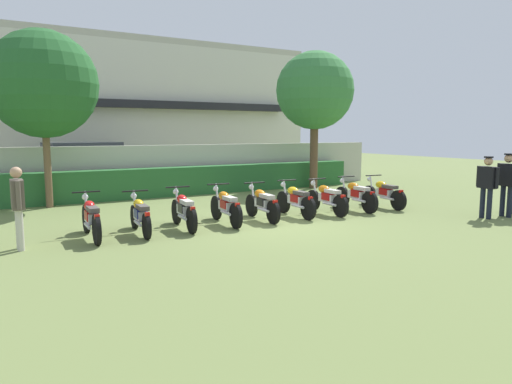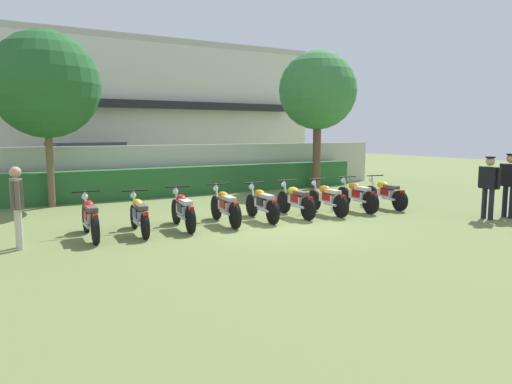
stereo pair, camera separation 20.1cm
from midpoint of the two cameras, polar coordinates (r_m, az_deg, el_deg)
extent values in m
plane|color=olive|center=(11.69, 2.98, -3.99)|extent=(60.00, 60.00, 0.00)
cube|color=beige|center=(26.01, -16.07, 9.16)|extent=(19.66, 6.00, 6.52)
cube|color=black|center=(22.89, -14.14, 10.33)|extent=(16.52, 0.50, 0.36)
cube|color=#B2AD9E|center=(26.36, -16.34, 16.58)|extent=(19.66, 6.00, 0.30)
cube|color=#BCB7A8|center=(17.95, -9.40, 2.78)|extent=(18.68, 0.30, 1.81)
cube|color=#28602D|center=(17.34, -8.57, 1.34)|extent=(14.94, 0.70, 1.03)
cube|color=black|center=(19.92, -19.00, 2.45)|extent=(4.71, 2.45, 1.00)
cube|color=#2D333D|center=(19.81, -19.65, 4.79)|extent=(2.91, 2.06, 0.65)
cylinder|color=black|center=(21.36, -15.75, 1.79)|extent=(0.70, 0.31, 0.68)
cylinder|color=black|center=(19.66, -13.73, 1.40)|extent=(0.70, 0.31, 0.68)
cylinder|color=black|center=(20.41, -23.98, 1.19)|extent=(0.70, 0.31, 0.68)
cylinder|color=black|center=(18.62, -22.63, 0.73)|extent=(0.70, 0.31, 0.68)
cylinder|color=brown|center=(15.58, -23.39, 3.03)|extent=(0.21, 0.21, 2.58)
sphere|color=#235B28|center=(15.62, -23.84, 11.86)|extent=(3.18, 3.18, 3.18)
cylinder|color=brown|center=(19.31, 7.68, 4.67)|extent=(0.32, 0.32, 2.85)
sphere|color=#387A3D|center=(19.36, 7.81, 12.13)|extent=(3.11, 3.11, 3.11)
cylinder|color=black|center=(11.43, -19.47, -3.04)|extent=(0.11, 0.64, 0.64)
cylinder|color=black|center=(10.13, -18.40, -4.28)|extent=(0.11, 0.64, 0.64)
cube|color=silver|center=(10.70, -18.96, -2.88)|extent=(0.22, 0.61, 0.22)
ellipsoid|color=red|center=(10.83, -19.15, -1.54)|extent=(0.24, 0.45, 0.22)
cube|color=#4C4742|center=(10.44, -18.82, -1.95)|extent=(0.22, 0.53, 0.10)
cube|color=red|center=(9.98, -18.37, -2.81)|extent=(0.10, 0.08, 0.08)
cylinder|color=silver|center=(11.29, -19.48, -1.51)|extent=(0.06, 0.23, 0.65)
cylinder|color=black|center=(11.16, -19.48, 0.05)|extent=(0.60, 0.06, 0.04)
sphere|color=silver|center=(11.37, -19.59, -0.54)|extent=(0.14, 0.14, 0.14)
cylinder|color=silver|center=(10.46, -19.38, -3.85)|extent=(0.09, 0.55, 0.07)
cube|color=#A51414|center=(10.64, -18.93, -2.66)|extent=(0.25, 0.37, 0.20)
cylinder|color=black|center=(11.58, -14.10, -2.89)|extent=(0.14, 0.57, 0.57)
cylinder|color=black|center=(10.35, -12.76, -4.05)|extent=(0.14, 0.57, 0.57)
cube|color=silver|center=(10.89, -13.44, -2.71)|extent=(0.25, 0.61, 0.22)
ellipsoid|color=yellow|center=(11.02, -13.65, -1.39)|extent=(0.26, 0.46, 0.22)
cube|color=#4C4742|center=(10.63, -13.23, -1.79)|extent=(0.24, 0.53, 0.10)
cube|color=red|center=(10.20, -12.69, -2.61)|extent=(0.11, 0.09, 0.08)
cylinder|color=silver|center=(11.44, -14.07, -1.39)|extent=(0.07, 0.23, 0.65)
cylinder|color=black|center=(11.31, -14.03, 0.15)|extent=(0.60, 0.09, 0.04)
sphere|color=silver|center=(11.52, -14.20, -0.43)|extent=(0.14, 0.14, 0.14)
cylinder|color=silver|center=(10.65, -13.78, -3.66)|extent=(0.12, 0.55, 0.07)
cube|color=navy|center=(10.83, -13.40, -2.49)|extent=(0.27, 0.38, 0.20)
cylinder|color=black|center=(11.94, -9.20, -2.34)|extent=(0.15, 0.62, 0.62)
cylinder|color=black|center=(10.73, -7.44, -3.39)|extent=(0.15, 0.62, 0.62)
cube|color=silver|center=(11.26, -8.31, -2.13)|extent=(0.26, 0.62, 0.22)
ellipsoid|color=red|center=(11.38, -8.57, -0.86)|extent=(0.26, 0.46, 0.22)
cube|color=beige|center=(11.01, -8.00, -1.23)|extent=(0.25, 0.54, 0.10)
cube|color=red|center=(10.58, -7.30, -2.00)|extent=(0.11, 0.09, 0.08)
cylinder|color=silver|center=(11.80, -9.12, -0.87)|extent=(0.07, 0.23, 0.65)
cylinder|color=black|center=(11.67, -9.04, 0.62)|extent=(0.60, 0.09, 0.04)
sphere|color=silver|center=(11.88, -9.27, 0.06)|extent=(0.14, 0.14, 0.14)
cylinder|color=silver|center=(11.01, -8.54, -3.03)|extent=(0.12, 0.55, 0.07)
cube|color=black|center=(11.20, -8.25, -1.91)|extent=(0.27, 0.38, 0.20)
cylinder|color=black|center=(12.38, -4.40, -1.89)|extent=(0.15, 0.63, 0.63)
cylinder|color=black|center=(11.16, -2.05, -2.89)|extent=(0.15, 0.63, 0.63)
cube|color=silver|center=(11.70, -3.20, -1.68)|extent=(0.25, 0.62, 0.22)
ellipsoid|color=orange|center=(11.82, -3.51, -0.46)|extent=(0.26, 0.46, 0.22)
cube|color=#B2ADA3|center=(11.45, -2.79, -0.80)|extent=(0.25, 0.54, 0.10)
cube|color=red|center=(11.02, -1.86, -1.54)|extent=(0.11, 0.09, 0.08)
cylinder|color=silver|center=(12.25, -4.27, -0.48)|extent=(0.07, 0.23, 0.65)
cylinder|color=black|center=(12.13, -4.13, 0.97)|extent=(0.60, 0.09, 0.04)
sphere|color=silver|center=(12.33, -4.45, 0.42)|extent=(0.14, 0.14, 0.14)
cylinder|color=silver|center=(11.45, -3.30, -2.54)|extent=(0.12, 0.55, 0.07)
cube|color=#A51414|center=(11.64, -3.11, -1.47)|extent=(0.27, 0.38, 0.20)
cylinder|color=black|center=(12.79, -0.07, -1.63)|extent=(0.13, 0.61, 0.60)
cylinder|color=black|center=(11.70, 2.53, -2.48)|extent=(0.13, 0.61, 0.60)
cube|color=silver|center=(12.18, 1.28, -1.37)|extent=(0.24, 0.61, 0.22)
ellipsoid|color=orange|center=(12.29, 0.93, -0.21)|extent=(0.25, 0.45, 0.22)
cube|color=#B2ADA3|center=(11.94, 1.78, -0.53)|extent=(0.24, 0.53, 0.10)
cube|color=red|center=(11.57, 2.77, -1.19)|extent=(0.11, 0.09, 0.08)
cylinder|color=silver|center=(12.67, 0.11, -0.26)|extent=(0.07, 0.23, 0.65)
cylinder|color=black|center=(12.55, 0.28, 1.14)|extent=(0.60, 0.08, 0.04)
sphere|color=silver|center=(12.74, -0.11, 0.60)|extent=(0.14, 0.14, 0.14)
cylinder|color=silver|center=(11.92, 1.31, -2.19)|extent=(0.11, 0.55, 0.07)
cube|color=black|center=(12.12, 1.39, -1.17)|extent=(0.27, 0.38, 0.20)
cylinder|color=black|center=(13.35, 3.83, -1.24)|extent=(0.12, 0.62, 0.62)
cylinder|color=black|center=(12.31, 6.82, -2.00)|extent=(0.12, 0.62, 0.62)
cube|color=silver|center=(12.76, 5.39, -0.97)|extent=(0.23, 0.61, 0.22)
ellipsoid|color=yellow|center=(12.87, 5.00, 0.14)|extent=(0.24, 0.45, 0.22)
cube|color=#4C4742|center=(12.54, 5.97, -0.15)|extent=(0.22, 0.53, 0.10)
cube|color=red|center=(12.18, 7.10, -0.77)|extent=(0.10, 0.08, 0.08)
cylinder|color=silver|center=(13.23, 4.04, 0.08)|extent=(0.06, 0.23, 0.65)
cylinder|color=black|center=(13.11, 4.26, 1.43)|extent=(0.60, 0.06, 0.04)
sphere|color=silver|center=(13.30, 3.80, 0.90)|extent=(0.14, 0.14, 0.14)
cylinder|color=silver|center=(12.50, 5.53, -1.74)|extent=(0.09, 0.55, 0.07)
cube|color=#A51414|center=(12.71, 5.51, -0.77)|extent=(0.26, 0.37, 0.20)
cylinder|color=black|center=(13.85, 7.46, -1.00)|extent=(0.12, 0.61, 0.61)
cylinder|color=black|center=(12.82, 10.71, -1.73)|extent=(0.12, 0.61, 0.61)
cube|color=silver|center=(13.27, 9.16, -0.74)|extent=(0.23, 0.61, 0.22)
ellipsoid|color=orange|center=(13.38, 8.75, 0.33)|extent=(0.24, 0.45, 0.22)
cube|color=beige|center=(13.06, 9.77, 0.05)|extent=(0.23, 0.53, 0.10)
cube|color=red|center=(12.70, 11.01, -0.54)|extent=(0.10, 0.08, 0.08)
cylinder|color=silver|center=(13.74, 7.69, 0.28)|extent=(0.06, 0.23, 0.65)
cylinder|color=black|center=(13.63, 7.93, 1.57)|extent=(0.60, 0.07, 0.04)
sphere|color=silver|center=(13.81, 7.45, 1.07)|extent=(0.14, 0.14, 0.14)
cylinder|color=silver|center=(13.02, 9.37, -1.47)|extent=(0.10, 0.55, 0.07)
cube|color=#A51414|center=(13.22, 9.29, -0.55)|extent=(0.26, 0.37, 0.20)
cylinder|color=black|center=(14.56, 10.95, -0.61)|extent=(0.14, 0.64, 0.64)
cylinder|color=black|center=(13.55, 14.15, -1.28)|extent=(0.14, 0.64, 0.64)
cube|color=silver|center=(13.99, 12.63, -0.35)|extent=(0.24, 0.61, 0.22)
ellipsoid|color=orange|center=(14.09, 12.24, 0.66)|extent=(0.25, 0.46, 0.22)
cube|color=beige|center=(13.78, 13.24, 0.40)|extent=(0.24, 0.53, 0.10)
cube|color=red|center=(13.44, 14.46, -0.15)|extent=(0.11, 0.09, 0.08)
cylinder|color=silver|center=(14.44, 11.19, 0.60)|extent=(0.07, 0.23, 0.65)
cylinder|color=black|center=(14.34, 11.43, 1.83)|extent=(0.60, 0.08, 0.04)
sphere|color=silver|center=(14.51, 10.95, 1.36)|extent=(0.14, 0.14, 0.14)
cylinder|color=silver|center=(13.74, 12.86, -1.04)|extent=(0.11, 0.55, 0.07)
cube|color=#A51414|center=(13.94, 12.77, -0.17)|extent=(0.27, 0.38, 0.20)
cylinder|color=black|center=(15.31, 14.16, -0.38)|extent=(0.15, 0.61, 0.60)
cylinder|color=black|center=(14.31, 17.44, -1.02)|extent=(0.15, 0.61, 0.60)
cube|color=silver|center=(14.75, 15.89, -0.13)|extent=(0.26, 0.62, 0.22)
ellipsoid|color=yellow|center=(14.85, 15.50, 0.82)|extent=(0.26, 0.46, 0.22)
cube|color=#4C4742|center=(14.55, 16.50, 0.58)|extent=(0.25, 0.54, 0.10)
cube|color=red|center=(14.20, 17.75, 0.05)|extent=(0.11, 0.09, 0.08)
cylinder|color=silver|center=(15.21, 14.40, 0.78)|extent=(0.07, 0.23, 0.65)
cylinder|color=black|center=(15.10, 14.65, 1.95)|extent=(0.60, 0.09, 0.04)
sphere|color=silver|center=(15.27, 14.17, 1.49)|extent=(0.14, 0.14, 0.14)
cylinder|color=silver|center=(14.50, 16.14, -0.78)|extent=(0.12, 0.55, 0.07)
cube|color=#A51414|center=(14.70, 16.02, 0.04)|extent=(0.27, 0.38, 0.20)
cylinder|color=beige|center=(10.41, -26.39, -3.90)|extent=(0.13, 0.13, 0.81)
cylinder|color=beige|center=(10.20, -26.32, -4.11)|extent=(0.13, 0.13, 0.81)
cube|color=brown|center=(10.20, -26.57, -0.20)|extent=(0.22, 0.47, 0.57)
cylinder|color=brown|center=(10.48, -26.67, 0.05)|extent=(0.09, 0.09, 0.54)
cylinder|color=brown|center=(9.92, -26.48, -0.31)|extent=(0.09, 0.09, 0.54)
sphere|color=tan|center=(10.16, -26.71, 2.17)|extent=(0.22, 0.22, 0.22)
cylinder|color=black|center=(13.76, 27.03, -1.37)|extent=(0.13, 0.13, 0.81)
cylinder|color=black|center=(13.89, 26.34, -1.25)|extent=(0.13, 0.13, 0.81)
cube|color=black|center=(13.75, 26.85, 1.55)|extent=(0.26, 0.49, 0.57)
cylinder|color=black|center=(13.57, 27.79, 1.49)|extent=(0.09, 0.09, 0.55)
cylinder|color=black|center=(13.93, 25.94, 1.72)|extent=(0.09, 0.09, 0.55)
sphere|color=tan|center=(13.72, 26.95, 3.32)|extent=(0.22, 0.22, 0.22)
cylinder|color=black|center=(13.71, 26.98, 3.78)|extent=(0.23, 0.23, 0.04)
cylinder|color=black|center=(14.26, 28.99, -1.14)|extent=(0.13, 0.13, 0.84)
cylinder|color=black|center=(14.41, 28.32, -1.02)|extent=(0.13, 0.13, 0.84)
cube|color=black|center=(14.26, 28.83, 1.79)|extent=(0.30, 0.52, 0.60)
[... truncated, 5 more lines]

